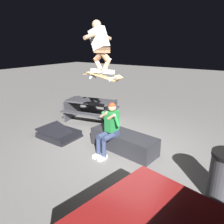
% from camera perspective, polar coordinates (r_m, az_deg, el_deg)
% --- Properties ---
extents(ground_plane, '(40.00, 40.00, 0.00)m').
position_cam_1_polar(ground_plane, '(5.60, 3.11, -9.91)').
color(ground_plane, slate).
extents(ledge_box_main, '(1.85, 0.86, 0.46)m').
position_cam_1_polar(ledge_box_main, '(5.44, 3.20, -8.06)').
color(ledge_box_main, '#28282D').
rests_on(ledge_box_main, ground).
extents(person_sitting_on_ledge, '(0.60, 0.78, 1.30)m').
position_cam_1_polar(person_sitting_on_ledge, '(5.08, -0.78, -4.00)').
color(person_sitting_on_ledge, '#2D3856').
rests_on(person_sitting_on_ledge, ground).
extents(skateboard, '(1.03, 0.25, 0.15)m').
position_cam_1_polar(skateboard, '(4.80, -2.65, 9.74)').
color(skateboard, '#AD8451').
extents(skater_airborne, '(0.62, 0.89, 1.12)m').
position_cam_1_polar(skater_airborne, '(4.79, -3.33, 17.95)').
color(skater_airborne, white).
extents(kicker_ramp, '(1.17, 0.90, 0.36)m').
position_cam_1_polar(kicker_ramp, '(6.41, -14.24, -6.10)').
color(kicker_ramp, black).
rests_on(kicker_ramp, ground).
extents(picnic_table_back, '(1.94, 1.67, 0.75)m').
position_cam_1_polar(picnic_table_back, '(7.42, -5.81, 1.36)').
color(picnic_table_back, '#38383D').
rests_on(picnic_table_back, ground).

